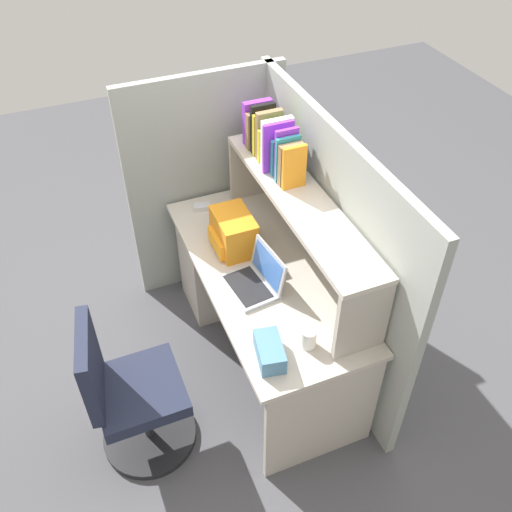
{
  "coord_description": "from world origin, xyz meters",
  "views": [
    {
      "loc": [
        2.13,
        -0.92,
        2.92
      ],
      "look_at": [
        0.0,
        -0.05,
        0.85
      ],
      "focal_mm": 39.7,
      "sensor_mm": 36.0,
      "label": 1
    }
  ],
  "objects_px": {
    "tissue_box": "(270,351)",
    "backpack": "(233,232)",
    "laptop": "(256,279)",
    "office_chair": "(130,399)",
    "computer_mouse": "(202,207)",
    "paper_cup": "(309,338)"
  },
  "relations": [
    {
      "from": "paper_cup",
      "to": "office_chair",
      "type": "height_order",
      "value": "office_chair"
    },
    {
      "from": "laptop",
      "to": "paper_cup",
      "type": "height_order",
      "value": "laptop"
    },
    {
      "from": "backpack",
      "to": "tissue_box",
      "type": "distance_m",
      "value": 0.84
    },
    {
      "from": "laptop",
      "to": "paper_cup",
      "type": "distance_m",
      "value": 0.49
    },
    {
      "from": "computer_mouse",
      "to": "tissue_box",
      "type": "relative_size",
      "value": 0.47
    },
    {
      "from": "laptop",
      "to": "office_chair",
      "type": "height_order",
      "value": "laptop"
    },
    {
      "from": "paper_cup",
      "to": "computer_mouse",
      "type": "bearing_deg",
      "value": -173.75
    },
    {
      "from": "computer_mouse",
      "to": "office_chair",
      "type": "distance_m",
      "value": 1.28
    },
    {
      "from": "backpack",
      "to": "office_chair",
      "type": "relative_size",
      "value": 0.32
    },
    {
      "from": "tissue_box",
      "to": "office_chair",
      "type": "relative_size",
      "value": 0.24
    },
    {
      "from": "laptop",
      "to": "office_chair",
      "type": "distance_m",
      "value": 0.91
    },
    {
      "from": "tissue_box",
      "to": "backpack",
      "type": "bearing_deg",
      "value": -177.78
    },
    {
      "from": "backpack",
      "to": "paper_cup",
      "type": "bearing_deg",
      "value": 5.61
    },
    {
      "from": "paper_cup",
      "to": "tissue_box",
      "type": "bearing_deg",
      "value": -90.4
    },
    {
      "from": "computer_mouse",
      "to": "office_chair",
      "type": "relative_size",
      "value": 0.11
    },
    {
      "from": "backpack",
      "to": "paper_cup",
      "type": "height_order",
      "value": "backpack"
    },
    {
      "from": "computer_mouse",
      "to": "tissue_box",
      "type": "distance_m",
      "value": 1.26
    },
    {
      "from": "computer_mouse",
      "to": "laptop",
      "type": "bearing_deg",
      "value": 18.11
    },
    {
      "from": "tissue_box",
      "to": "office_chair",
      "type": "xyz_separation_m",
      "value": [
        -0.27,
        -0.67,
        -0.39
      ]
    },
    {
      "from": "backpack",
      "to": "paper_cup",
      "type": "distance_m",
      "value": 0.84
    },
    {
      "from": "laptop",
      "to": "backpack",
      "type": "height_order",
      "value": "backpack"
    },
    {
      "from": "laptop",
      "to": "office_chair",
      "type": "relative_size",
      "value": 0.36
    }
  ]
}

